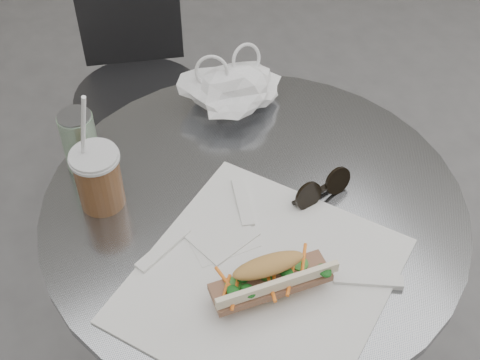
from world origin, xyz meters
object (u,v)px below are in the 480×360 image
sunglasses (322,189)px  cafe_table (252,292)px  banh_mi (270,279)px  drink_can (80,141)px  iced_coffee (98,178)px  chair_far (143,122)px

sunglasses → cafe_table: bearing=154.8°
banh_mi → drink_can: 0.45m
banh_mi → iced_coffee: (-0.15, 0.32, 0.02)m
sunglasses → iced_coffee: bearing=147.9°
chair_far → banh_mi: size_ratio=2.84×
chair_far → drink_can: size_ratio=5.64×
banh_mi → chair_far: bearing=89.6°
cafe_table → iced_coffee: iced_coffee is taller
chair_far → sunglasses: size_ratio=5.71×
iced_coffee → cafe_table: bearing=-31.9°
cafe_table → sunglasses: size_ratio=6.28×
chair_far → iced_coffee: bearing=84.4°
iced_coffee → drink_can: 0.10m
cafe_table → chair_far: cafe_table is taller
sunglasses → drink_can: (-0.34, 0.29, 0.04)m
cafe_table → banh_mi: banh_mi is taller
iced_coffee → drink_can: size_ratio=2.06×
chair_far → banh_mi: banh_mi is taller
iced_coffee → banh_mi: bearing=-64.4°
cafe_table → drink_can: size_ratio=6.20×
cafe_table → sunglasses: (0.11, -0.05, 0.29)m
cafe_table → chair_far: bearing=83.6°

